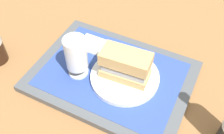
% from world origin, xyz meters
% --- Properties ---
extents(ground_plane, '(3.00, 3.00, 0.00)m').
position_xyz_m(ground_plane, '(0.00, 0.00, 0.00)').
color(ground_plane, olive).
extents(tray, '(0.44, 0.32, 0.02)m').
position_xyz_m(tray, '(0.00, 0.00, 0.01)').
color(tray, '#4C5156').
rests_on(tray, ground_plane).
extents(placemat, '(0.38, 0.27, 0.00)m').
position_xyz_m(placemat, '(0.00, 0.00, 0.02)').
color(placemat, '#2D4793').
rests_on(placemat, tray).
extents(plate, '(0.19, 0.19, 0.01)m').
position_xyz_m(plate, '(-0.04, 0.00, 0.03)').
color(plate, white).
rests_on(plate, placemat).
extents(sandwich, '(0.14, 0.07, 0.08)m').
position_xyz_m(sandwich, '(-0.04, 0.00, 0.08)').
color(sandwich, tan).
rests_on(sandwich, plate).
extents(beer_glass, '(0.06, 0.06, 0.12)m').
position_xyz_m(beer_glass, '(0.09, 0.04, 0.09)').
color(beer_glass, silver).
rests_on(beer_glass, placemat).
extents(napkin_folded, '(0.09, 0.07, 0.01)m').
position_xyz_m(napkin_folded, '(0.10, -0.08, 0.02)').
color(napkin_folded, white).
rests_on(napkin_folded, placemat).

